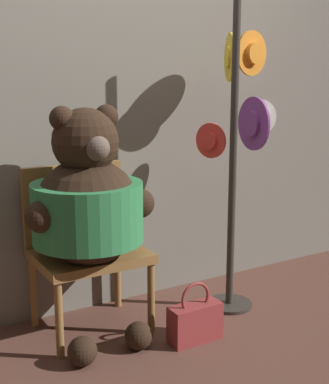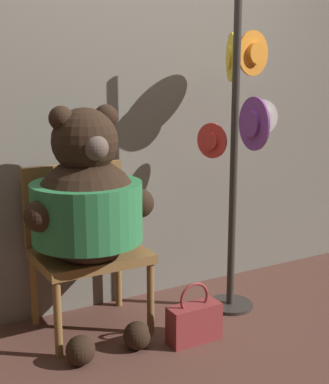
{
  "view_description": "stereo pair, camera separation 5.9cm",
  "coord_description": "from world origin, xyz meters",
  "px_view_note": "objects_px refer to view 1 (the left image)",
  "views": [
    {
      "loc": [
        -1.44,
        -2.33,
        1.38
      ],
      "look_at": [
        0.02,
        0.12,
        0.75
      ],
      "focal_mm": 50.0,
      "sensor_mm": 36.0,
      "label": 1
    },
    {
      "loc": [
        -1.39,
        -2.36,
        1.38
      ],
      "look_at": [
        0.02,
        0.12,
        0.75
      ],
      "focal_mm": 50.0,
      "sensor_mm": 36.0,
      "label": 2
    }
  ],
  "objects_px": {
    "teddy_bear": "(88,205)",
    "chair": "(84,240)",
    "hat_display_rack": "(238,139)",
    "handbag_on_ground": "(195,321)"
  },
  "relations": [
    {
      "from": "hat_display_rack",
      "to": "handbag_on_ground",
      "type": "bearing_deg",
      "value": -150.55
    },
    {
      "from": "hat_display_rack",
      "to": "handbag_on_ground",
      "type": "distance_m",
      "value": 1.05
    },
    {
      "from": "handbag_on_ground",
      "to": "teddy_bear",
      "type": "bearing_deg",
      "value": 144.71
    },
    {
      "from": "teddy_bear",
      "to": "chair",
      "type": "bearing_deg",
      "value": 77.05
    },
    {
      "from": "handbag_on_ground",
      "to": "chair",
      "type": "bearing_deg",
      "value": 131.1
    },
    {
      "from": "teddy_bear",
      "to": "hat_display_rack",
      "type": "relative_size",
      "value": 0.68
    },
    {
      "from": "chair",
      "to": "hat_display_rack",
      "type": "distance_m",
      "value": 1.05
    },
    {
      "from": "chair",
      "to": "teddy_bear",
      "type": "distance_m",
      "value": 0.28
    },
    {
      "from": "teddy_bear",
      "to": "handbag_on_ground",
      "type": "distance_m",
      "value": 0.83
    },
    {
      "from": "hat_display_rack",
      "to": "teddy_bear",
      "type": "bearing_deg",
      "value": 176.34
    }
  ]
}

